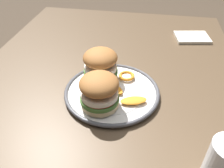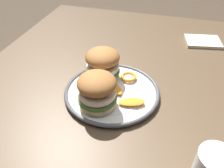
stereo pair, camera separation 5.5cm
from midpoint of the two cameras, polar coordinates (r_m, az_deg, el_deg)
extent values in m
cube|color=brown|center=(0.77, -4.02, -0.82)|extent=(1.25, 0.92, 0.03)
cube|color=brown|center=(1.45, 17.52, -0.08)|extent=(0.06, 0.06, 0.72)
cube|color=brown|center=(1.53, -13.19, 3.12)|extent=(0.06, 0.06, 0.72)
cylinder|color=white|center=(0.71, -2.21, -2.21)|extent=(0.27, 0.27, 0.01)
torus|color=#4C4C51|center=(0.71, -2.22, -1.84)|extent=(0.29, 0.29, 0.01)
cylinder|color=white|center=(0.71, -2.22, -1.78)|extent=(0.20, 0.20, 0.00)
cylinder|color=beige|center=(0.65, -5.42, -4.53)|extent=(0.10, 0.10, 0.02)
cylinder|color=#477033|center=(0.64, -5.50, -3.61)|extent=(0.11, 0.11, 0.01)
cylinder|color=#BC3828|center=(0.64, -5.54, -3.08)|extent=(0.10, 0.10, 0.01)
cylinder|color=silver|center=(0.63, -5.60, -2.40)|extent=(0.10, 0.10, 0.01)
ellipsoid|color=#A36633|center=(0.61, -5.78, -0.06)|extent=(0.13, 0.13, 0.05)
cylinder|color=beige|center=(0.75, -4.85, 2.19)|extent=(0.10, 0.10, 0.02)
cylinder|color=#477033|center=(0.74, -4.91, 3.06)|extent=(0.11, 0.11, 0.01)
cylinder|color=#BC3828|center=(0.74, -4.94, 3.56)|extent=(0.10, 0.10, 0.01)
cylinder|color=silver|center=(0.73, -4.99, 4.21)|extent=(0.10, 0.10, 0.01)
ellipsoid|color=#A36633|center=(0.72, -5.13, 6.39)|extent=(0.14, 0.14, 0.05)
torus|color=orange|center=(0.75, 1.55, 1.94)|extent=(0.07, 0.07, 0.01)
cylinder|color=#F4E5C6|center=(0.75, 1.55, 1.74)|extent=(0.03, 0.03, 0.00)
ellipsoid|color=orange|center=(0.70, -1.27, -1.19)|extent=(0.06, 0.06, 0.01)
ellipsoid|color=orange|center=(0.66, 2.97, -4.16)|extent=(0.06, 0.08, 0.01)
cylinder|color=white|center=(0.51, 22.43, -18.72)|extent=(0.07, 0.07, 0.13)
cube|color=beige|center=(1.07, 17.71, 10.86)|extent=(0.13, 0.16, 0.01)
camera|label=1|loc=(0.03, -92.28, -1.81)|focal=37.14mm
camera|label=2|loc=(0.03, 87.72, 1.81)|focal=37.14mm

